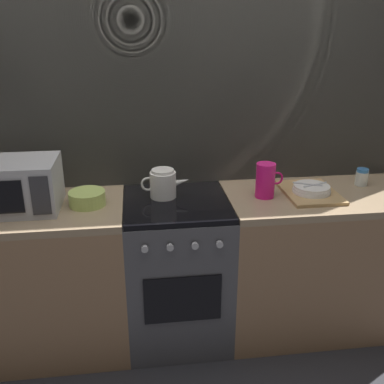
% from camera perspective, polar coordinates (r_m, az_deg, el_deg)
% --- Properties ---
extents(ground_plane, '(8.00, 8.00, 0.00)m').
position_cam_1_polar(ground_plane, '(2.95, -1.81, -17.53)').
color(ground_plane, '#2D2D33').
extents(back_wall, '(3.60, 0.05, 2.40)m').
position_cam_1_polar(back_wall, '(2.70, -2.79, 7.36)').
color(back_wall, '#B2AD9E').
rests_on(back_wall, ground_plane).
extents(counter_left, '(1.20, 0.60, 0.90)m').
position_cam_1_polar(counter_left, '(2.77, -21.12, -10.65)').
color(counter_left, '#997251').
rests_on(counter_left, ground_plane).
extents(stove_unit, '(0.60, 0.63, 0.90)m').
position_cam_1_polar(stove_unit, '(2.69, -1.92, -10.07)').
color(stove_unit, '#4C4C51').
rests_on(stove_unit, ground_plane).
extents(counter_right, '(1.20, 0.60, 0.90)m').
position_cam_1_polar(counter_right, '(2.90, 16.26, -8.46)').
color(counter_right, '#997251').
rests_on(counter_right, ground_plane).
extents(microwave, '(0.46, 0.35, 0.27)m').
position_cam_1_polar(microwave, '(2.52, -22.04, 0.80)').
color(microwave, '#B2B2B7').
rests_on(microwave, counter_left).
extents(kettle, '(0.28, 0.15, 0.17)m').
position_cam_1_polar(kettle, '(2.52, -3.76, 1.09)').
color(kettle, white).
rests_on(kettle, stove_unit).
extents(mixing_bowl, '(0.20, 0.20, 0.08)m').
position_cam_1_polar(mixing_bowl, '(2.48, -13.43, -0.78)').
color(mixing_bowl, '#B7D166').
rests_on(mixing_bowl, counter_left).
extents(pitcher, '(0.16, 0.11, 0.20)m').
position_cam_1_polar(pitcher, '(2.55, 9.51, 1.52)').
color(pitcher, '#E5197A').
rests_on(pitcher, counter_right).
extents(dish_pile, '(0.30, 0.40, 0.07)m').
position_cam_1_polar(dish_pile, '(2.66, 15.10, 0.16)').
color(dish_pile, tan).
rests_on(dish_pile, counter_right).
extents(spice_jar, '(0.08, 0.08, 0.10)m').
position_cam_1_polar(spice_jar, '(2.90, 21.15, 1.82)').
color(spice_jar, silver).
rests_on(spice_jar, counter_right).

